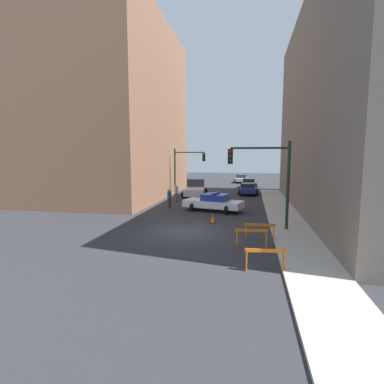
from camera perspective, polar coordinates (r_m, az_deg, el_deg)
ground_plane at (r=17.90m, az=-1.27°, el=-7.53°), size 120.00×120.00×0.00m
sidewalk_right at (r=17.68m, az=18.97°, el=-7.90°), size 2.40×44.00×0.12m
building_corner_left at (r=34.97m, az=-16.30°, el=14.25°), size 14.00×20.00×18.11m
traffic_light_near at (r=18.29m, az=14.26°, el=3.78°), size 3.64×0.35×5.20m
traffic_light_far at (r=32.64m, az=-1.40°, el=5.10°), size 3.44×0.35×5.20m
police_car at (r=24.21m, az=4.16°, el=-1.95°), size 5.02×3.09×1.52m
white_truck at (r=32.37m, az=0.63°, el=0.66°), size 3.03×5.59×1.90m
parked_car_near at (r=35.10m, az=10.66°, el=0.66°), size 2.31×4.32×1.31m
parked_car_mid at (r=42.09m, az=10.76°, el=1.70°), size 2.30×4.31×1.31m
parked_car_far at (r=50.00m, az=9.40°, el=2.56°), size 2.28×4.30×1.31m
pedestrian_crossing at (r=25.63m, az=-4.32°, el=-1.14°), size 0.50×0.50×1.66m
pedestrian_corner at (r=29.05m, az=-3.05°, el=-0.17°), size 0.50×0.50×1.66m
barrier_front at (r=12.20m, az=13.79°, el=-11.74°), size 1.59×0.35×0.90m
barrier_mid at (r=15.12m, az=11.27°, el=-7.99°), size 1.59×0.34×0.90m
barrier_back at (r=16.38m, az=12.80°, el=-6.86°), size 1.60×0.21×0.90m
traffic_cone at (r=19.99m, az=3.98°, el=-5.06°), size 0.36×0.36×0.66m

